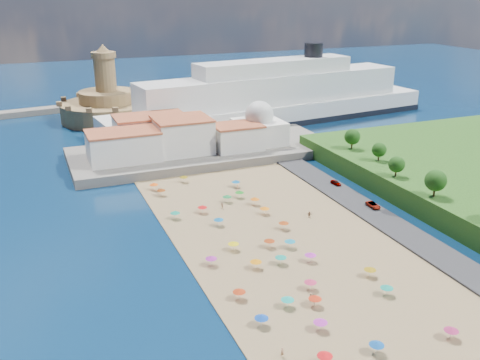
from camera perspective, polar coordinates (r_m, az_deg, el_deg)
name	(u,v)px	position (r m, az deg, el deg)	size (l,w,h in m)	color
ground	(266,252)	(119.39, 2.78, -7.67)	(700.00, 700.00, 0.00)	#071938
terrace	(204,152)	(185.44, -3.89, 3.05)	(90.00, 36.00, 3.00)	#59544C
jetty	(121,134)	(213.32, -12.54, 4.79)	(18.00, 70.00, 2.40)	#59544C
waterfront_buildings	(166,137)	(180.80, -7.94, 4.56)	(57.00, 29.00, 11.00)	silver
domed_building	(259,126)	(188.61, 2.05, 5.73)	(16.00, 16.00, 15.00)	silver
fortress	(108,105)	(240.96, -13.93, 7.74)	(40.00, 40.00, 32.40)	#936F49
cruise_ship	(274,100)	(229.99, 3.63, 8.48)	(150.94, 39.29, 32.64)	black
beach_parasols	(285,269)	(108.64, 4.83, -9.43)	(31.71, 116.25, 2.20)	gray
beachgoers	(268,241)	(121.91, 2.96, -6.47)	(33.25, 96.42, 1.88)	tan
parked_cars	(403,223)	(135.77, 16.97, -4.38)	(2.53, 74.71, 1.42)	gray
hillside_trees	(470,192)	(136.58, 23.37, -1.15)	(9.97, 107.39, 7.59)	#382314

